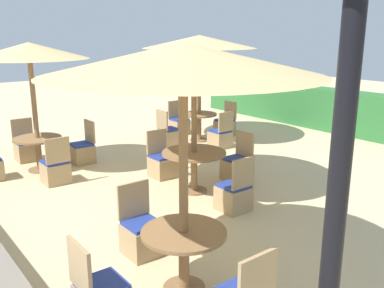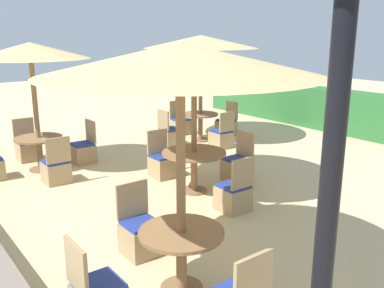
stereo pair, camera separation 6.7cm
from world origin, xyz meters
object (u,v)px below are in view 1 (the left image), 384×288
(parasol_front_right, at_px, (183,60))
(parasol_front_left, at_px, (29,51))
(parasol_center, at_px, (194,63))
(patio_chair_center_north, at_px, (237,167))
(lamp_post, at_px, (344,124))
(round_table_center, at_px, (194,160))
(parasol_back_left, at_px, (199,42))
(round_table_front_right, at_px, (184,246))
(patio_chair_center_east, at_px, (234,195))
(patio_chair_front_left_east, at_px, (56,170))
(patio_chair_back_left_south, at_px, (169,136))
(patio_chair_front_left_north, at_px, (83,151))
(patio_chair_front_right_west, at_px, (142,235))
(patio_chair_front_left_west, at_px, (26,149))
(patio_chair_back_left_west, at_px, (179,125))
(patio_chair_center_west, at_px, (162,164))
(round_table_front_left, at_px, (38,146))
(patio_chair_back_left_north, at_px, (225,126))
(round_table_back_left, at_px, (199,120))
(patio_chair_back_left_east, at_px, (220,137))

(parasol_front_right, height_order, parasol_front_left, parasol_front_right)
(parasol_center, distance_m, patio_chair_center_north, 2.29)
(lamp_post, bearing_deg, patio_chair_center_north, 141.39)
(round_table_center, bearing_deg, parasol_back_left, 139.86)
(parasol_center, bearing_deg, round_table_front_right, -40.16)
(patio_chair_center_east, bearing_deg, patio_chair_front_left_east, 120.65)
(patio_chair_center_north, xyz_separation_m, patio_chair_back_left_south, (-2.94, 0.42, 0.00))
(lamp_post, relative_size, patio_chair_back_left_south, 3.57)
(patio_chair_front_left_north, bearing_deg, patio_chair_back_left_south, -88.76)
(patio_chair_front_right_west, xyz_separation_m, patio_chair_front_left_west, (-5.18, 0.13, 0.00))
(parasol_front_right, bearing_deg, patio_chair_front_left_north, 167.98)
(patio_chair_center_north, distance_m, patio_chair_front_left_west, 4.78)
(round_table_front_right, height_order, patio_chair_back_left_west, patio_chair_back_left_west)
(patio_chair_center_east, relative_size, patio_chair_front_left_north, 1.00)
(lamp_post, relative_size, parasol_front_left, 1.27)
(patio_chair_center_west, xyz_separation_m, round_table_front_left, (-1.91, -1.80, 0.27))
(parasol_front_right, height_order, patio_chair_back_left_west, parasol_front_right)
(patio_chair_center_west, relative_size, parasol_front_right, 0.33)
(patio_chair_back_left_west, bearing_deg, parasol_center, 57.36)
(patio_chair_back_left_north, bearing_deg, patio_chair_front_right_west, 128.77)
(parasol_front_right, xyz_separation_m, patio_chair_back_left_north, (-5.24, 5.35, -2.28))
(patio_chair_front_left_west, xyz_separation_m, patio_chair_back_left_south, (0.90, 3.26, 0.00))
(round_table_center, relative_size, patio_chair_front_left_west, 1.23)
(round_table_back_left, relative_size, patio_chair_back_left_north, 1.00)
(patio_chair_center_west, height_order, patio_chair_back_left_south, same)
(round_table_center, distance_m, patio_chair_back_left_west, 4.52)
(lamp_post, xyz_separation_m, parasol_front_left, (-7.44, 0.73, 0.09))
(round_table_front_left, bearing_deg, patio_chair_back_left_north, 89.65)
(patio_chair_center_west, xyz_separation_m, patio_chair_center_east, (2.10, -0.02, 0.00))
(patio_chair_front_left_east, height_order, patio_chair_back_left_north, same)
(patio_chair_center_north, height_order, patio_chair_back_left_east, same)
(patio_chair_front_left_east, height_order, round_table_back_left, patio_chair_front_left_east)
(patio_chair_front_left_north, distance_m, patio_chair_front_left_east, 1.32)
(patio_chair_front_right_west, bearing_deg, round_table_front_right, 86.69)
(patio_chair_front_right_west, bearing_deg, patio_chair_center_east, -171.78)
(round_table_center, bearing_deg, patio_chair_center_west, 179.82)
(patio_chair_front_left_north, height_order, round_table_back_left, patio_chair_front_left_north)
(parasol_center, height_order, patio_chair_center_east, parasol_center)
(parasol_front_left, bearing_deg, patio_chair_front_left_east, -1.01)
(lamp_post, height_order, patio_chair_back_left_east, lamp_post)
(round_table_center, relative_size, round_table_front_right, 1.21)
(patio_chair_back_left_west, bearing_deg, round_table_back_left, 89.39)
(round_table_center, xyz_separation_m, patio_chair_center_north, (0.01, 1.06, -0.34))
(patio_chair_front_left_west, distance_m, parasol_back_left, 4.88)
(patio_chair_center_east, distance_m, patio_chair_back_left_north, 5.23)
(patio_chair_front_left_west, height_order, round_table_back_left, patio_chair_front_left_west)
(patio_chair_center_east, distance_m, patio_chair_back_left_west, 5.45)
(lamp_post, xyz_separation_m, parasol_center, (-4.50, 2.53, -0.05))
(round_table_front_right, bearing_deg, patio_chair_back_left_south, 146.77)
(round_table_front_right, xyz_separation_m, patio_chair_back_left_south, (-5.26, 3.45, -0.28))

